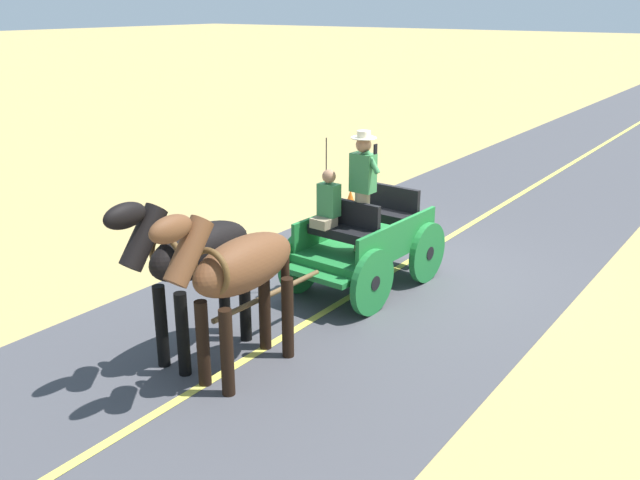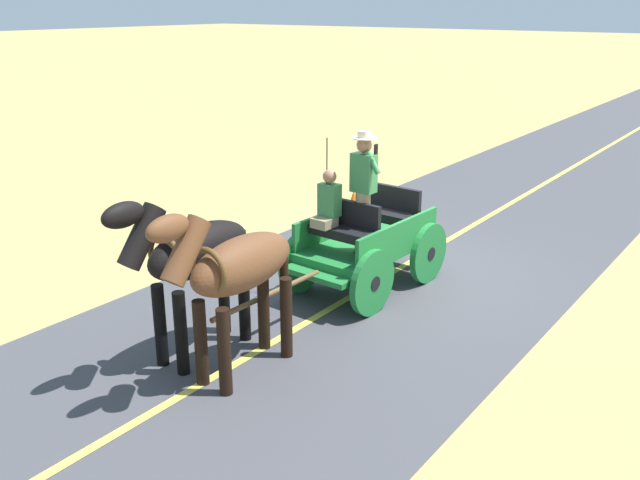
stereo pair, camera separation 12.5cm
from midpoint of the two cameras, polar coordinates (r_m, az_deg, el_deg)
ground_plane at (r=11.43m, az=6.60°, el=-2.56°), size 200.00×200.00×0.00m
road_surface at (r=11.43m, az=6.61°, el=-2.55°), size 5.56×160.00×0.01m
road_centre_stripe at (r=11.43m, az=6.61°, el=-2.52°), size 0.12×160.00×0.00m
horse_drawn_carriage at (r=10.43m, az=3.98°, el=0.14°), size 1.50×4.51×2.50m
horse_near_side at (r=7.85m, az=-6.51°, el=-2.49°), size 0.56×2.13×2.21m
horse_off_side at (r=8.35m, az=-10.04°, el=-1.32°), size 0.56×2.13×2.21m
traffic_cone at (r=14.43m, az=3.06°, el=3.20°), size 0.32×0.32×0.50m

